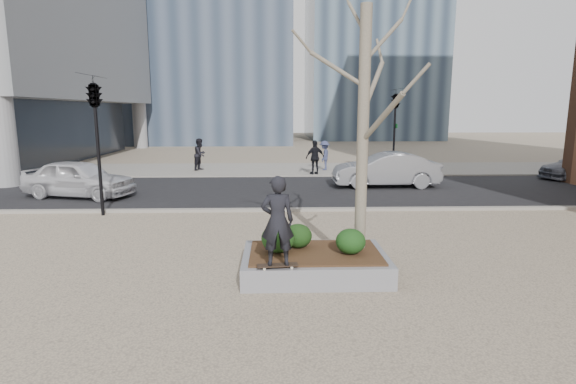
{
  "coord_description": "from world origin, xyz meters",
  "views": [
    {
      "loc": [
        0.16,
        -9.01,
        3.41
      ],
      "look_at": [
        0.5,
        2.0,
        1.4
      ],
      "focal_mm": 28.0,
      "sensor_mm": 36.0,
      "label": 1
    }
  ],
  "objects_px": {
    "skateboard": "(278,266)",
    "skateboarder": "(277,221)",
    "planter": "(315,264)",
    "police_car": "(79,178)"
  },
  "relations": [
    {
      "from": "skateboard",
      "to": "skateboarder",
      "type": "height_order",
      "value": "skateboarder"
    },
    {
      "from": "planter",
      "to": "skateboarder",
      "type": "distance_m",
      "value": 1.65
    },
    {
      "from": "planter",
      "to": "skateboarder",
      "type": "xyz_separation_m",
      "value": [
        -0.79,
        -0.88,
        1.16
      ]
    },
    {
      "from": "planter",
      "to": "police_car",
      "type": "bearing_deg",
      "value": 134.44
    },
    {
      "from": "skateboarder",
      "to": "police_car",
      "type": "distance_m",
      "value": 12.37
    },
    {
      "from": "planter",
      "to": "skateboarder",
      "type": "height_order",
      "value": "skateboarder"
    },
    {
      "from": "skateboarder",
      "to": "police_car",
      "type": "xyz_separation_m",
      "value": [
        -7.77,
        9.6,
        -0.62
      ]
    },
    {
      "from": "planter",
      "to": "skateboarder",
      "type": "relative_size",
      "value": 1.75
    },
    {
      "from": "planter",
      "to": "skateboarder",
      "type": "bearing_deg",
      "value": -131.82
    },
    {
      "from": "skateboarder",
      "to": "planter",
      "type": "bearing_deg",
      "value": -135.24
    }
  ]
}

